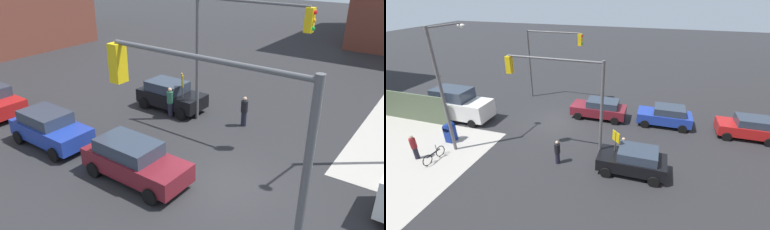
# 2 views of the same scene
# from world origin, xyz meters

# --- Properties ---
(ground_plane) EXTENTS (120.00, 120.00, 0.00)m
(ground_plane) POSITION_xyz_m (0.00, 0.00, 0.00)
(ground_plane) COLOR #28282B
(traffic_signal_nw_corner) EXTENTS (5.94, 0.36, 6.50)m
(traffic_signal_nw_corner) POSITION_xyz_m (-2.22, 4.50, 4.66)
(traffic_signal_nw_corner) COLOR #59595B
(traffic_signal_nw_corner) RESTS_ON ground
(traffic_signal_se_corner) EXTENTS (5.40, 0.36, 6.50)m
(traffic_signal_se_corner) POSITION_xyz_m (2.44, -4.50, 4.63)
(traffic_signal_se_corner) COLOR #59595B
(traffic_signal_se_corner) RESTS_ON ground
(warning_sign_two_way) EXTENTS (0.48, 0.48, 2.40)m
(warning_sign_two_way) POSITION_xyz_m (-5.40, 4.39, 1.64)
(warning_sign_two_way) COLOR #4C4C4C
(warning_sign_two_way) RESTS_ON ground
(coupe_black) EXTENTS (3.93, 2.02, 1.62)m
(coupe_black) POSITION_xyz_m (-6.54, 4.73, 0.84)
(coupe_black) COLOR black
(coupe_black) RESTS_ON ground
(hatchback_blue) EXTENTS (4.08, 2.02, 1.62)m
(hatchback_blue) POSITION_xyz_m (-8.32, -1.98, 0.84)
(hatchback_blue) COLOR #1E389E
(hatchback_blue) RESTS_ON ground
(sedan_maroon) EXTENTS (4.50, 2.02, 1.62)m
(sedan_maroon) POSITION_xyz_m (-3.08, -1.77, 0.84)
(sedan_maroon) COLOR maroon
(sedan_maroon) RESTS_ON ground
(pedestrian_crossing) EXTENTS (0.36, 0.36, 1.61)m
(pedestrian_crossing) POSITION_xyz_m (-2.00, 5.20, 0.83)
(pedestrian_crossing) COLOR black
(pedestrian_crossing) RESTS_ON ground
(pedestrian_waiting) EXTENTS (0.36, 0.36, 1.70)m
(pedestrian_waiting) POSITION_xyz_m (-5.80, 3.80, 0.89)
(pedestrian_waiting) COLOR #2D664C
(pedestrian_waiting) RESTS_ON ground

